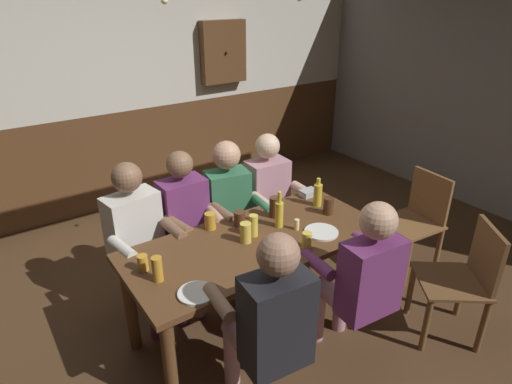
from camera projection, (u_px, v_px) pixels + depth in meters
ground_plane at (247, 315)px, 3.37m from camera, size 7.68×7.68×0.00m
back_wall_upper at (111, 38)px, 4.41m from camera, size 6.40×0.12×1.50m
back_wall_wainscot at (127, 157)px, 4.96m from camera, size 6.40×0.12×1.09m
side_wall_concrete at (507, 95)px, 4.50m from camera, size 0.12×4.81×2.59m
dining_table at (256, 253)px, 3.00m from camera, size 1.79×0.80×0.75m
person_0 at (140, 237)px, 3.14m from camera, size 0.56×0.56×1.22m
person_1 at (189, 222)px, 3.35m from camera, size 0.50×0.51×1.22m
person_2 at (231, 207)px, 3.55m from camera, size 0.53×0.57×1.22m
person_3 at (272, 197)px, 3.76m from camera, size 0.51×0.53×1.21m
person_4 at (269, 320)px, 2.33m from camera, size 0.52×0.55×1.26m
person_5 at (361, 276)px, 2.71m from camera, size 0.54×0.52×1.22m
chair_empty_near_right at (463, 278)px, 3.01m from camera, size 0.62×0.62×0.88m
chair_empty_near_left at (417, 219)px, 3.79m from camera, size 0.48×0.48×0.88m
table_candle at (297, 225)px, 3.06m from camera, size 0.04×0.04×0.08m
condiment_caddy at (309, 193)px, 3.56m from camera, size 0.14×0.10×0.05m
plate_0 at (196, 293)px, 2.42m from camera, size 0.21×0.21×0.01m
plate_1 at (321, 232)px, 3.03m from camera, size 0.24×0.24×0.01m
bottle_0 at (279, 213)px, 3.07m from camera, size 0.06×0.06×0.27m
bottle_1 at (318, 194)px, 3.38m from camera, size 0.07×0.07×0.23m
pint_glass_0 at (240, 219)px, 3.10m from camera, size 0.08×0.08×0.11m
pint_glass_1 at (307, 240)px, 2.84m from camera, size 0.06×0.06×0.11m
pint_glass_2 at (246, 233)px, 2.90m from camera, size 0.08×0.08×0.14m
pint_glass_3 at (143, 263)px, 2.61m from camera, size 0.06×0.06×0.10m
pint_glass_4 at (254, 225)px, 2.97m from camera, size 0.06×0.06×0.16m
pint_glass_5 at (157, 269)px, 2.51m from camera, size 0.06×0.06×0.16m
pint_glass_6 at (275, 207)px, 3.21m from camera, size 0.08×0.08×0.16m
pint_glass_7 at (210, 221)px, 3.06m from camera, size 0.08×0.08×0.12m
pint_glass_8 at (328, 206)px, 3.26m from camera, size 0.08×0.08×0.13m
wall_dart_cabinet at (223, 52)px, 5.05m from camera, size 0.56×0.15×0.70m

